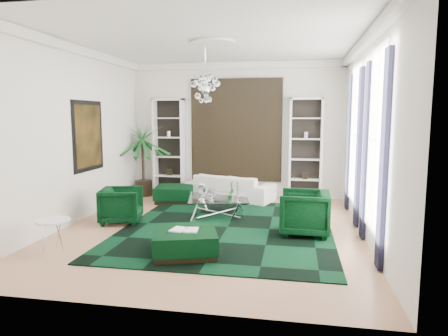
% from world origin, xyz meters
% --- Properties ---
extents(floor, '(6.00, 7.00, 0.02)m').
position_xyz_m(floor, '(0.00, 0.00, -0.01)').
color(floor, tan).
rests_on(floor, ground).
extents(ceiling, '(6.00, 7.00, 0.02)m').
position_xyz_m(ceiling, '(0.00, 0.00, 3.81)').
color(ceiling, white).
rests_on(ceiling, ground).
extents(wall_back, '(6.00, 0.02, 3.80)m').
position_xyz_m(wall_back, '(0.00, 3.51, 1.90)').
color(wall_back, silver).
rests_on(wall_back, ground).
extents(wall_front, '(6.00, 0.02, 3.80)m').
position_xyz_m(wall_front, '(0.00, -3.51, 1.90)').
color(wall_front, silver).
rests_on(wall_front, ground).
extents(wall_left, '(0.02, 7.00, 3.80)m').
position_xyz_m(wall_left, '(-3.01, 0.00, 1.90)').
color(wall_left, silver).
rests_on(wall_left, ground).
extents(wall_right, '(0.02, 7.00, 3.80)m').
position_xyz_m(wall_right, '(3.01, 0.00, 1.90)').
color(wall_right, silver).
rests_on(wall_right, ground).
extents(crown_molding, '(6.00, 7.00, 0.18)m').
position_xyz_m(crown_molding, '(0.00, 0.00, 3.70)').
color(crown_molding, white).
rests_on(crown_molding, ceiling).
extents(ceiling_medallion, '(0.90, 0.90, 0.05)m').
position_xyz_m(ceiling_medallion, '(0.00, 0.30, 3.77)').
color(ceiling_medallion, white).
rests_on(ceiling_medallion, ceiling).
extents(tapestry, '(2.50, 0.06, 2.80)m').
position_xyz_m(tapestry, '(0.00, 3.46, 1.90)').
color(tapestry, black).
rests_on(tapestry, wall_back).
extents(shelving_left, '(0.90, 0.38, 2.80)m').
position_xyz_m(shelving_left, '(-1.95, 3.31, 1.40)').
color(shelving_left, white).
rests_on(shelving_left, floor).
extents(shelving_right, '(0.90, 0.38, 2.80)m').
position_xyz_m(shelving_right, '(1.95, 3.31, 1.40)').
color(shelving_right, white).
rests_on(shelving_right, floor).
extents(painting, '(0.04, 1.30, 1.60)m').
position_xyz_m(painting, '(-2.97, 0.60, 1.85)').
color(painting, black).
rests_on(painting, wall_left).
extents(window_near, '(0.03, 1.10, 2.90)m').
position_xyz_m(window_near, '(2.99, -0.90, 1.90)').
color(window_near, white).
rests_on(window_near, wall_right).
extents(curtain_near_a, '(0.07, 0.30, 3.25)m').
position_xyz_m(curtain_near_a, '(2.96, -1.68, 1.65)').
color(curtain_near_a, black).
rests_on(curtain_near_a, floor).
extents(curtain_near_b, '(0.07, 0.30, 3.25)m').
position_xyz_m(curtain_near_b, '(2.96, -0.12, 1.65)').
color(curtain_near_b, black).
rests_on(curtain_near_b, floor).
extents(window_far, '(0.03, 1.10, 2.90)m').
position_xyz_m(window_far, '(2.99, 1.50, 1.90)').
color(window_far, white).
rests_on(window_far, wall_right).
extents(curtain_far_a, '(0.07, 0.30, 3.25)m').
position_xyz_m(curtain_far_a, '(2.96, 0.72, 1.65)').
color(curtain_far_a, black).
rests_on(curtain_far_a, floor).
extents(curtain_far_b, '(0.07, 0.30, 3.25)m').
position_xyz_m(curtain_far_b, '(2.96, 2.28, 1.65)').
color(curtain_far_b, black).
rests_on(curtain_far_b, floor).
extents(rug, '(4.20, 5.00, 0.02)m').
position_xyz_m(rug, '(0.33, 0.12, 0.01)').
color(rug, black).
rests_on(rug, floor).
extents(sofa, '(2.55, 1.59, 0.70)m').
position_xyz_m(sofa, '(-0.08, 2.90, 0.35)').
color(sofa, white).
rests_on(sofa, floor).
extents(armchair_left, '(1.01, 0.99, 0.77)m').
position_xyz_m(armchair_left, '(-2.01, 0.12, 0.39)').
color(armchair_left, black).
rests_on(armchair_left, floor).
extents(armchair_right, '(0.98, 0.96, 0.87)m').
position_xyz_m(armchair_right, '(1.88, -0.06, 0.43)').
color(armchair_right, black).
rests_on(armchair_right, floor).
extents(coffee_table, '(1.57, 1.57, 0.46)m').
position_xyz_m(coffee_table, '(-0.04, 1.01, 0.23)').
color(coffee_table, white).
rests_on(coffee_table, floor).
extents(ottoman_side, '(1.08, 1.08, 0.43)m').
position_xyz_m(ottoman_side, '(-1.52, 2.37, 0.21)').
color(ottoman_side, black).
rests_on(ottoman_side, floor).
extents(ottoman_front, '(1.29, 1.29, 0.41)m').
position_xyz_m(ottoman_front, '(-0.11, -1.57, 0.21)').
color(ottoman_front, black).
rests_on(ottoman_front, floor).
extents(book, '(0.46, 0.30, 0.03)m').
position_xyz_m(book, '(-0.11, -1.57, 0.43)').
color(book, white).
rests_on(book, ottoman_front).
extents(side_table, '(0.75, 0.75, 0.55)m').
position_xyz_m(side_table, '(-2.34, -1.85, 0.27)').
color(side_table, white).
rests_on(side_table, floor).
extents(palm, '(2.16, 2.16, 2.67)m').
position_xyz_m(palm, '(-2.65, 3.03, 1.33)').
color(palm, '#195F23').
rests_on(palm, floor).
extents(chandelier, '(0.81, 0.81, 0.69)m').
position_xyz_m(chandelier, '(-0.22, 0.57, 2.85)').
color(chandelier, white).
rests_on(chandelier, ceiling).
extents(table_plant, '(0.17, 0.16, 0.26)m').
position_xyz_m(table_plant, '(0.29, 0.73, 0.58)').
color(table_plant, '#195F23').
rests_on(table_plant, coffee_table).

